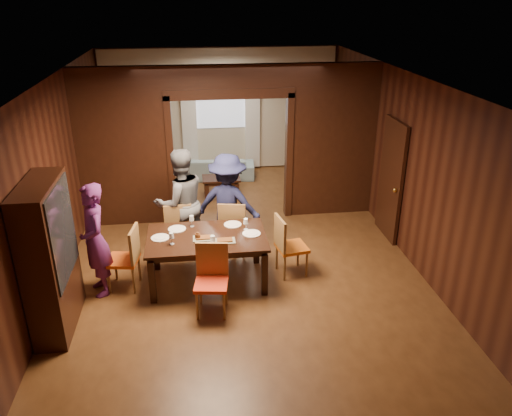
{
  "coord_description": "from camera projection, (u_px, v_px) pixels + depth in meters",
  "views": [
    {
      "loc": [
        -0.66,
        -7.25,
        4.1
      ],
      "look_at": [
        0.22,
        -0.4,
        1.05
      ],
      "focal_mm": 35.0,
      "sensor_mm": 36.0,
      "label": 1
    }
  ],
  "objects": [
    {
      "name": "floor",
      "position": [
        240.0,
        257.0,
        8.31
      ],
      "size": [
        9.0,
        9.0,
        0.0
      ],
      "primitive_type": "plane",
      "color": "#4F2E16",
      "rests_on": "ground"
    },
    {
      "name": "ceiling",
      "position": [
        237.0,
        80.0,
        7.14
      ],
      "size": [
        5.5,
        9.0,
        0.02
      ],
      "primitive_type": "cube",
      "color": "silver",
      "rests_on": "room_walls"
    },
    {
      "name": "room_walls",
      "position": [
        229.0,
        138.0,
        9.41
      ],
      "size": [
        5.52,
        9.01,
        2.9
      ],
      "color": "black",
      "rests_on": "floor"
    },
    {
      "name": "person_purple",
      "position": [
        95.0,
        240.0,
        7.03
      ],
      "size": [
        0.6,
        0.72,
        1.68
      ],
      "primitive_type": "imported",
      "rotation": [
        0.0,
        0.0,
        -1.19
      ],
      "color": "#5F2163",
      "rests_on": "floor"
    },
    {
      "name": "person_grey",
      "position": [
        181.0,
        203.0,
        8.1
      ],
      "size": [
        1.06,
        0.95,
        1.81
      ],
      "primitive_type": "imported",
      "rotation": [
        0.0,
        0.0,
        3.5
      ],
      "color": "#56585E",
      "rests_on": "floor"
    },
    {
      "name": "person_navy",
      "position": [
        228.0,
        204.0,
        8.17
      ],
      "size": [
        1.26,
        0.98,
        1.71
      ],
      "primitive_type": "imported",
      "rotation": [
        0.0,
        0.0,
        2.78
      ],
      "color": "#191D40",
      "rests_on": "floor"
    },
    {
      "name": "sofa",
      "position": [
        218.0,
        168.0,
        11.68
      ],
      "size": [
        1.75,
        0.8,
        0.5
      ],
      "primitive_type": "imported",
      "rotation": [
        0.0,
        0.0,
        3.06
      ],
      "color": "#88A8B2",
      "rests_on": "floor"
    },
    {
      "name": "serving_bowl",
      "position": [
        214.0,
        230.0,
        7.43
      ],
      "size": [
        0.34,
        0.34,
        0.08
      ],
      "primitive_type": "imported",
      "color": "black",
      "rests_on": "dining_table"
    },
    {
      "name": "dining_table",
      "position": [
        208.0,
        259.0,
        7.47
      ],
      "size": [
        1.75,
        1.09,
        0.76
      ],
      "primitive_type": "cube",
      "color": "black",
      "rests_on": "floor"
    },
    {
      "name": "coffee_table",
      "position": [
        221.0,
        186.0,
        10.72
      ],
      "size": [
        0.8,
        0.5,
        0.4
      ],
      "primitive_type": "cube",
      "color": "black",
      "rests_on": "floor"
    },
    {
      "name": "chair_left",
      "position": [
        123.0,
        258.0,
        7.28
      ],
      "size": [
        0.5,
        0.5,
        0.97
      ],
      "primitive_type": null,
      "rotation": [
        0.0,
        0.0,
        -1.72
      ],
      "color": "#E45715",
      "rests_on": "floor"
    },
    {
      "name": "chair_right",
      "position": [
        292.0,
        245.0,
        7.64
      ],
      "size": [
        0.51,
        0.51,
        0.97
      ],
      "primitive_type": null,
      "rotation": [
        0.0,
        0.0,
        1.74
      ],
      "color": "#D56014",
      "rests_on": "floor"
    },
    {
      "name": "chair_far_l",
      "position": [
        178.0,
        227.0,
        8.22
      ],
      "size": [
        0.48,
        0.48,
        0.97
      ],
      "primitive_type": null,
      "rotation": [
        0.0,
        0.0,
        3.23
      ],
      "color": "#CA5313",
      "rests_on": "floor"
    },
    {
      "name": "chair_far_r",
      "position": [
        233.0,
        226.0,
        8.25
      ],
      "size": [
        0.52,
        0.52,
        0.97
      ],
      "primitive_type": null,
      "rotation": [
        0.0,
        0.0,
        2.95
      ],
      "color": "#BF6612",
      "rests_on": "floor"
    },
    {
      "name": "chair_near",
      "position": [
        211.0,
        282.0,
        6.7
      ],
      "size": [
        0.5,
        0.5,
        0.97
      ],
      "primitive_type": null,
      "rotation": [
        0.0,
        0.0,
        -0.15
      ],
      "color": "red",
      "rests_on": "floor"
    },
    {
      "name": "hutch",
      "position": [
        50.0,
        258.0,
        6.25
      ],
      "size": [
        0.4,
        1.2,
        2.0
      ],
      "primitive_type": "cube",
      "color": "black",
      "rests_on": "floor"
    },
    {
      "name": "door_right",
      "position": [
        391.0,
        180.0,
        8.65
      ],
      "size": [
        0.06,
        0.9,
        2.1
      ],
      "primitive_type": "cube",
      "color": "black",
      "rests_on": "floor"
    },
    {
      "name": "window_far",
      "position": [
        220.0,
        100.0,
        11.65
      ],
      "size": [
        1.2,
        0.03,
        1.3
      ],
      "primitive_type": "cube",
      "color": "silver",
      "rests_on": "back_wall"
    },
    {
      "name": "curtain_left",
      "position": [
        189.0,
        121.0,
        11.71
      ],
      "size": [
        0.35,
        0.06,
        2.4
      ],
      "primitive_type": "cube",
      "color": "white",
      "rests_on": "back_wall"
    },
    {
      "name": "curtain_right",
      "position": [
        253.0,
        119.0,
        11.88
      ],
      "size": [
        0.35,
        0.06,
        2.4
      ],
      "primitive_type": "cube",
      "color": "white",
      "rests_on": "back_wall"
    },
    {
      "name": "plate_left",
      "position": [
        160.0,
        238.0,
        7.26
      ],
      "size": [
        0.27,
        0.27,
        0.01
      ],
      "primitive_type": "cylinder",
      "color": "white",
      "rests_on": "dining_table"
    },
    {
      "name": "plate_far_l",
      "position": [
        177.0,
        229.0,
        7.53
      ],
      "size": [
        0.27,
        0.27,
        0.01
      ],
      "primitive_type": "cylinder",
      "color": "white",
      "rests_on": "dining_table"
    },
    {
      "name": "plate_far_r",
      "position": [
        233.0,
        224.0,
        7.67
      ],
      "size": [
        0.27,
        0.27,
        0.01
      ],
      "primitive_type": "cylinder",
      "color": "white",
      "rests_on": "dining_table"
    },
    {
      "name": "plate_right",
      "position": [
        252.0,
        234.0,
        7.39
      ],
      "size": [
        0.27,
        0.27,
        0.01
      ],
      "primitive_type": "cylinder",
      "color": "white",
      "rests_on": "dining_table"
    },
    {
      "name": "plate_near",
      "position": [
        208.0,
        247.0,
        7.01
      ],
      "size": [
        0.27,
        0.27,
        0.01
      ],
      "primitive_type": "cylinder",
      "color": "silver",
      "rests_on": "dining_table"
    },
    {
      "name": "platter_a",
      "position": [
        203.0,
        238.0,
        7.23
      ],
      "size": [
        0.3,
        0.2,
        0.04
      ],
      "primitive_type": "cube",
      "color": "gray",
      "rests_on": "dining_table"
    },
    {
      "name": "platter_b",
      "position": [
        225.0,
        240.0,
        7.16
      ],
      "size": [
        0.3,
        0.2,
        0.04
      ],
      "primitive_type": "cube",
      "color": "gray",
      "rests_on": "dining_table"
    },
    {
      "name": "wineglass_left",
      "position": [
        172.0,
        239.0,
        7.06
      ],
      "size": [
        0.08,
        0.08,
        0.18
      ],
      "primitive_type": null,
      "color": "white",
      "rests_on": "dining_table"
    },
    {
      "name": "wineglass_far",
      "position": [
        192.0,
        221.0,
        7.59
      ],
      "size": [
        0.08,
        0.08,
        0.18
      ],
      "primitive_type": null,
      "color": "white",
      "rests_on": "dining_table"
    },
    {
      "name": "wineglass_right",
      "position": [
        246.0,
        224.0,
        7.49
      ],
      "size": [
        0.08,
        0.08,
        0.18
      ],
      "primitive_type": null,
      "color": "silver",
      "rests_on": "dining_table"
    },
    {
      "name": "tumbler",
      "position": [
        213.0,
        240.0,
        7.05
      ],
      "size": [
        0.07,
        0.07,
        0.14
      ],
      "primitive_type": "cylinder",
      "color": "silver",
      "rests_on": "dining_table"
    },
    {
      "name": "condiment_jar",
      "position": [
        198.0,
        236.0,
        7.21
      ],
      "size": [
        0.08,
        0.08,
        0.11
      ],
      "primitive_type": null,
      "color": "#532B13",
      "rests_on": "dining_table"
    }
  ]
}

